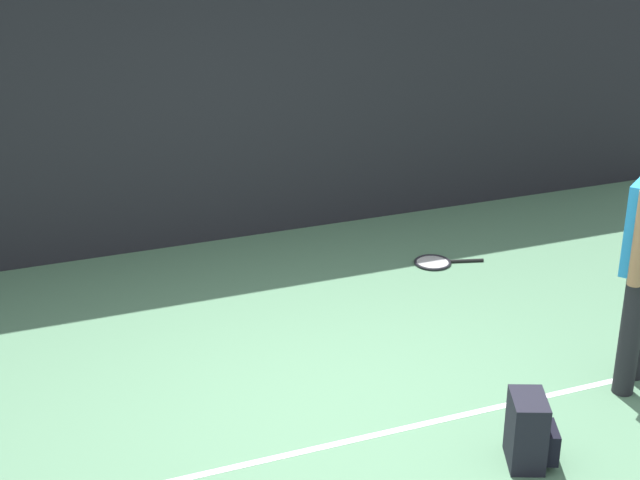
{
  "coord_description": "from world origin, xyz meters",
  "views": [
    {
      "loc": [
        -2.03,
        -4.86,
        3.38
      ],
      "look_at": [
        0.0,
        0.4,
        1.0
      ],
      "focal_mm": 53.05,
      "sensor_mm": 36.0,
      "label": 1
    }
  ],
  "objects": [
    {
      "name": "ground_plane",
      "position": [
        0.0,
        0.0,
        0.0
      ],
      "size": [
        12.0,
        12.0,
        0.0
      ],
      "primitive_type": "plane",
      "color": "#4C7556"
    },
    {
      "name": "back_fence",
      "position": [
        0.0,
        3.0,
        1.43
      ],
      "size": [
        10.0,
        0.1,
        2.87
      ],
      "primitive_type": "cube",
      "color": "black",
      "rests_on": "ground"
    },
    {
      "name": "court_line",
      "position": [
        0.0,
        -0.41,
        0.0
      ],
      "size": [
        9.0,
        0.05,
        0.0
      ],
      "primitive_type": "cube",
      "color": "white",
      "rests_on": "ground"
    },
    {
      "name": "tennis_racket",
      "position": [
        1.61,
        1.76,
        0.01
      ],
      "size": [
        0.64,
        0.4,
        0.03
      ],
      "rotation": [
        0.0,
        0.0,
        2.87
      ],
      "color": "black",
      "rests_on": "ground"
    },
    {
      "name": "backpack",
      "position": [
        0.78,
        -0.98,
        0.21
      ],
      "size": [
        0.36,
        0.35,
        0.44
      ],
      "rotation": [
        0.0,
        0.0,
        1.18
      ],
      "color": "black",
      "rests_on": "ground"
    }
  ]
}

